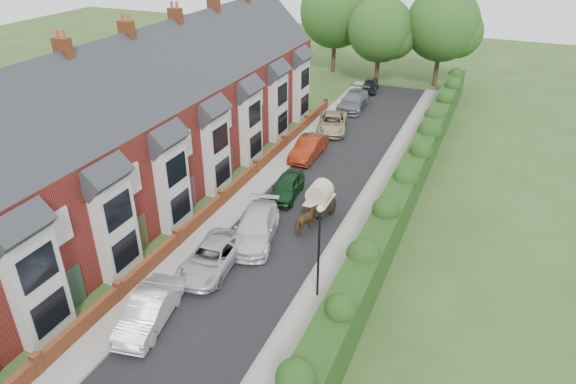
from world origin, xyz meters
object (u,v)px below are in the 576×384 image
object	(u,v)px
car_silver_b	(212,257)
car_grey	(353,101)
car_red	(309,148)
lamppost	(319,241)
car_black	(370,85)
car_white	(256,228)
car_beige	(332,123)
car_silver_a	(149,310)
horse_cart	(320,197)
car_green	(286,187)
horse	(308,221)

from	to	relation	value
car_silver_b	car_grey	size ratio (longest dim) A/B	0.91
car_silver_b	car_red	distance (m)	15.19
lamppost	car_silver_b	world-z (taller)	lamppost
lamppost	car_red	size ratio (longest dim) A/B	1.10
car_black	car_white	bearing A→B (deg)	-95.79
lamppost	car_beige	bearing A→B (deg)	106.89
car_silver_b	car_black	world-z (taller)	car_silver_b
car_white	car_silver_a	bearing A→B (deg)	-114.22
car_black	horse_cart	bearing A→B (deg)	-90.06
car_grey	car_green	bearing A→B (deg)	-89.68
car_green	car_beige	size ratio (longest dim) A/B	0.81
car_beige	car_black	world-z (taller)	car_beige
car_beige	car_white	bearing A→B (deg)	-99.99
lamppost	car_green	size ratio (longest dim) A/B	1.24
car_beige	car_grey	distance (m)	6.27
car_silver_b	horse	distance (m)	6.20
car_silver_b	car_grey	xyz separation A→B (m)	(-0.51, 27.36, 0.10)
car_silver_b	car_white	size ratio (longest dim) A/B	0.93
car_silver_a	lamppost	bearing A→B (deg)	25.88
lamppost	horse	distance (m)	6.30
car_silver_a	horse	world-z (taller)	horse
car_green	car_red	xyz separation A→B (m)	(-0.91, 6.43, 0.06)
car_silver_b	car_white	bearing A→B (deg)	71.12
car_white	car_green	xyz separation A→B (m)	(-0.41, 5.39, -0.08)
horse_cart	car_silver_b	bearing A→B (deg)	-114.89
car_beige	horse	xyz separation A→B (m)	(3.86, -15.88, 0.08)
car_silver_b	car_green	distance (m)	8.76
car_green	horse	size ratio (longest dim) A/B	2.24
lamppost	car_silver_b	xyz separation A→B (m)	(-5.89, -0.02, -2.60)
car_grey	horse_cart	xyz separation A→B (m)	(3.86, -20.13, 0.55)
car_red	horse	bearing A→B (deg)	-68.87
horse	car_beige	bearing A→B (deg)	-63.92
car_silver_a	car_white	distance (m)	8.19
lamppost	car_red	distance (m)	16.62
lamppost	car_red	bearing A→B (deg)	112.63
car_silver_b	car_beige	xyz separation A→B (m)	(-0.51, 21.09, 0.01)
car_silver_b	horse	world-z (taller)	horse
lamppost	horse_cart	bearing A→B (deg)	109.38
lamppost	car_beige	distance (m)	22.17
car_silver_b	horse	size ratio (longest dim) A/B	2.70
lamppost	car_red	xyz separation A→B (m)	(-6.32, 15.16, -2.52)
car_red	car_grey	world-z (taller)	car_grey
car_white	car_beige	world-z (taller)	car_white
horse_cart	horse	bearing A→B (deg)	-90.00
car_beige	horse_cart	distance (m)	14.40
car_grey	car_black	size ratio (longest dim) A/B	1.45
car_red	car_black	size ratio (longest dim) A/B	1.23
car_beige	car_black	size ratio (longest dim) A/B	1.34
car_silver_b	car_grey	distance (m)	27.37
car_beige	horse	size ratio (longest dim) A/B	2.75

